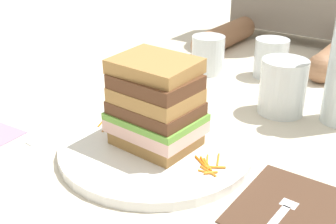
# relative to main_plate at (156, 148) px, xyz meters

# --- Properties ---
(ground_plane) EXTENTS (3.00, 3.00, 0.00)m
(ground_plane) POSITION_rel_main_plate_xyz_m (0.01, -0.01, -0.01)
(ground_plane) COLOR beige
(main_plate) EXTENTS (0.29, 0.29, 0.01)m
(main_plate) POSITION_rel_main_plate_xyz_m (0.00, 0.00, 0.00)
(main_plate) COLOR white
(main_plate) RESTS_ON ground_plane
(sandwich) EXTENTS (0.13, 0.10, 0.13)m
(sandwich) POSITION_rel_main_plate_xyz_m (-0.00, 0.00, 0.07)
(sandwich) COLOR #A87A42
(sandwich) RESTS_ON main_plate
(carrot_shred_0) EXTENTS (0.00, 0.03, 0.00)m
(carrot_shred_0) POSITION_rel_main_plate_xyz_m (-0.09, 0.00, 0.01)
(carrot_shred_0) COLOR orange
(carrot_shred_0) RESTS_ON main_plate
(carrot_shred_1) EXTENTS (0.02, 0.02, 0.00)m
(carrot_shred_1) POSITION_rel_main_plate_xyz_m (-0.07, 0.00, 0.01)
(carrot_shred_1) COLOR orange
(carrot_shred_1) RESTS_ON main_plate
(carrot_shred_2) EXTENTS (0.01, 0.03, 0.00)m
(carrot_shred_2) POSITION_rel_main_plate_xyz_m (-0.11, 0.00, 0.01)
(carrot_shred_2) COLOR orange
(carrot_shred_2) RESTS_ON main_plate
(carrot_shred_3) EXTENTS (0.02, 0.02, 0.00)m
(carrot_shred_3) POSITION_rel_main_plate_xyz_m (-0.10, 0.02, 0.01)
(carrot_shred_3) COLOR orange
(carrot_shred_3) RESTS_ON main_plate
(carrot_shred_4) EXTENTS (0.01, 0.02, 0.00)m
(carrot_shred_4) POSITION_rel_main_plate_xyz_m (-0.09, -0.01, 0.01)
(carrot_shred_4) COLOR orange
(carrot_shred_4) RESTS_ON main_plate
(carrot_shred_5) EXTENTS (0.02, 0.01, 0.00)m
(carrot_shred_5) POSITION_rel_main_plate_xyz_m (-0.08, -0.01, 0.01)
(carrot_shred_5) COLOR orange
(carrot_shred_5) RESTS_ON main_plate
(carrot_shred_6) EXTENTS (0.03, 0.01, 0.00)m
(carrot_shred_6) POSITION_rel_main_plate_xyz_m (-0.10, 0.01, 0.01)
(carrot_shred_6) COLOR orange
(carrot_shred_6) RESTS_ON main_plate
(carrot_shred_7) EXTENTS (0.02, 0.01, 0.00)m
(carrot_shred_7) POSITION_rel_main_plate_xyz_m (-0.09, 0.01, 0.01)
(carrot_shred_7) COLOR orange
(carrot_shred_7) RESTS_ON main_plate
(carrot_shred_8) EXTENTS (0.02, 0.01, 0.00)m
(carrot_shred_8) POSITION_rel_main_plate_xyz_m (-0.10, 0.02, 0.01)
(carrot_shred_8) COLOR orange
(carrot_shred_8) RESTS_ON main_plate
(carrot_shred_9) EXTENTS (0.03, 0.02, 0.00)m
(carrot_shred_9) POSITION_rel_main_plate_xyz_m (0.09, -0.01, 0.01)
(carrot_shred_9) COLOR orange
(carrot_shred_9) RESTS_ON main_plate
(carrot_shred_10) EXTENTS (0.01, 0.02, 0.00)m
(carrot_shred_10) POSITION_rel_main_plate_xyz_m (0.08, 0.00, 0.01)
(carrot_shred_10) COLOR orange
(carrot_shred_10) RESTS_ON main_plate
(carrot_shred_11) EXTENTS (0.02, 0.02, 0.00)m
(carrot_shred_11) POSITION_rel_main_plate_xyz_m (0.10, -0.01, 0.01)
(carrot_shred_11) COLOR orange
(carrot_shred_11) RESTS_ON main_plate
(carrot_shred_12) EXTENTS (0.02, 0.02, 0.00)m
(carrot_shred_12) POSITION_rel_main_plate_xyz_m (0.11, -0.02, 0.01)
(carrot_shred_12) COLOR orange
(carrot_shred_12) RESTS_ON main_plate
(carrot_shred_13) EXTENTS (0.03, 0.01, 0.00)m
(carrot_shred_13) POSITION_rel_main_plate_xyz_m (0.10, -0.02, 0.01)
(carrot_shred_13) COLOR orange
(carrot_shred_13) RESTS_ON main_plate
(carrot_shred_14) EXTENTS (0.02, 0.01, 0.00)m
(carrot_shred_14) POSITION_rel_main_plate_xyz_m (0.10, -0.03, 0.01)
(carrot_shred_14) COLOR orange
(carrot_shred_14) RESTS_ON main_plate
(carrot_shred_15) EXTENTS (0.02, 0.03, 0.00)m
(carrot_shred_15) POSITION_rel_main_plate_xyz_m (0.10, 0.01, 0.01)
(carrot_shred_15) COLOR orange
(carrot_shred_15) RESTS_ON main_plate
(carrot_shred_16) EXTENTS (0.03, 0.02, 0.00)m
(carrot_shred_16) POSITION_rel_main_plate_xyz_m (0.08, -0.01, 0.01)
(carrot_shred_16) COLOR orange
(carrot_shred_16) RESTS_ON main_plate
(carrot_shred_17) EXTENTS (0.03, 0.02, 0.00)m
(carrot_shred_17) POSITION_rel_main_plate_xyz_m (0.09, -0.01, 0.01)
(carrot_shred_17) COLOR orange
(carrot_shred_17) RESTS_ON main_plate
(napkin_dark) EXTENTS (0.11, 0.15, 0.00)m
(napkin_dark) POSITION_rel_main_plate_xyz_m (0.21, -0.01, -0.01)
(napkin_dark) COLOR #4C3323
(napkin_dark) RESTS_ON ground_plane
(fork) EXTENTS (0.02, 0.17, 0.00)m
(fork) POSITION_rel_main_plate_xyz_m (0.21, -0.04, -0.00)
(fork) COLOR silver
(fork) RESTS_ON napkin_dark
(knife) EXTENTS (0.03, 0.20, 0.00)m
(knife) POSITION_rel_main_plate_xyz_m (-0.16, -0.00, -0.01)
(knife) COLOR silver
(knife) RESTS_ON ground_plane
(juice_glass) EXTENTS (0.08, 0.08, 0.10)m
(juice_glass) POSITION_rel_main_plate_xyz_m (0.10, 0.24, 0.04)
(juice_glass) COLOR white
(juice_glass) RESTS_ON ground_plane
(empty_tumbler_0) EXTENTS (0.07, 0.07, 0.08)m
(empty_tumbler_0) POSITION_rel_main_plate_xyz_m (0.00, 0.40, 0.03)
(empty_tumbler_0) COLOR silver
(empty_tumbler_0) RESTS_ON ground_plane
(empty_tumbler_1) EXTENTS (0.07, 0.07, 0.08)m
(empty_tumbler_1) POSITION_rel_main_plate_xyz_m (-0.12, 0.34, 0.03)
(empty_tumbler_1) COLOR silver
(empty_tumbler_1) RESTS_ON ground_plane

